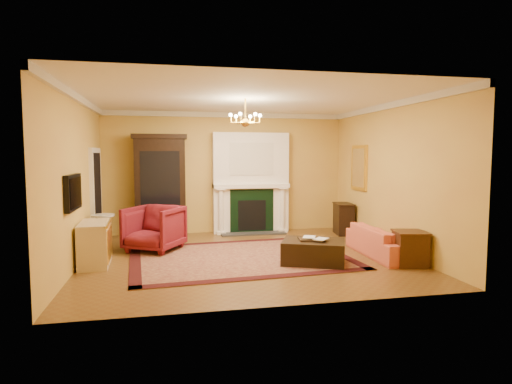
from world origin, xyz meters
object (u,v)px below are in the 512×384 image
object	(u,v)px
pedestal_table	(103,231)
coral_sofa	(383,237)
end_table	(410,249)
leather_ottoman	(314,252)
commode	(95,244)
console_table	(343,219)
china_cabinet	(161,188)
wingback_armchair	(154,226)

from	to	relation	value
pedestal_table	coral_sofa	xyz separation A→B (m)	(5.33, -1.23, -0.08)
pedestal_table	end_table	world-z (taller)	pedestal_table
pedestal_table	end_table	xyz separation A→B (m)	(5.42, -2.02, -0.16)
coral_sofa	leather_ottoman	size ratio (longest dim) A/B	1.76
commode	leather_ottoman	world-z (taller)	commode
console_table	leather_ottoman	bearing A→B (deg)	-113.66
end_table	leather_ottoman	size ratio (longest dim) A/B	0.54
pedestal_table	coral_sofa	size ratio (longest dim) A/B	0.41
coral_sofa	console_table	world-z (taller)	coral_sofa
end_table	leather_ottoman	xyz separation A→B (m)	(-1.62, 0.49, -0.07)
commode	end_table	distance (m)	5.58
china_cabinet	pedestal_table	world-z (taller)	china_cabinet
console_table	commode	bearing A→B (deg)	-151.86
commode	end_table	size ratio (longest dim) A/B	1.75
wingback_armchair	console_table	distance (m)	4.61
end_table	wingback_armchair	bearing A→B (deg)	154.46
pedestal_table	coral_sofa	distance (m)	5.47
commode	coral_sofa	distance (m)	5.38
console_table	leather_ottoman	xyz separation A→B (m)	(-1.68, -2.57, -0.15)
china_cabinet	console_table	distance (m)	4.52
commode	console_table	world-z (taller)	commode
end_table	coral_sofa	bearing A→B (deg)	96.34
wingback_armchair	leather_ottoman	distance (m)	3.29
pedestal_table	wingback_armchair	bearing A→B (deg)	6.33
wingback_armchair	leather_ottoman	bearing A→B (deg)	0.45
china_cabinet	coral_sofa	distance (m)	5.23
coral_sofa	leather_ottoman	world-z (taller)	coral_sofa
wingback_armchair	console_table	xyz separation A→B (m)	(4.51, 0.94, -0.14)
china_cabinet	end_table	distance (m)	5.79
commode	leather_ottoman	size ratio (longest dim) A/B	0.94
wingback_armchair	console_table	world-z (taller)	wingback_armchair
leather_ottoman	wingback_armchair	bearing A→B (deg)	173.13
coral_sofa	console_table	bearing A→B (deg)	-2.45
wingback_armchair	pedestal_table	size ratio (longest dim) A/B	1.28
commode	coral_sofa	world-z (taller)	commode
wingback_armchair	commode	xyz separation A→B (m)	(-1.00, -0.93, -0.12)
wingback_armchair	pedestal_table	world-z (taller)	wingback_armchair
coral_sofa	china_cabinet	bearing A→B (deg)	56.58
pedestal_table	coral_sofa	world-z (taller)	pedestal_table
china_cabinet	pedestal_table	xyz separation A→B (m)	(-1.08, -1.72, -0.71)
wingback_armchair	coral_sofa	xyz separation A→B (m)	(4.36, -1.33, -0.13)
console_table	leather_ottoman	size ratio (longest dim) A/B	0.68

